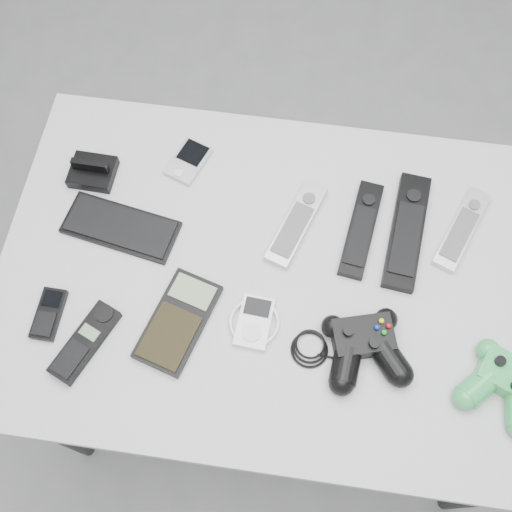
# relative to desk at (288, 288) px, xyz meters

# --- Properties ---
(floor) EXTENTS (3.50, 3.50, 0.00)m
(floor) POSITION_rel_desk_xyz_m (0.06, 0.04, -0.70)
(floor) COLOR slate
(floor) RESTS_ON ground
(desk) EXTENTS (1.15, 0.74, 0.77)m
(desk) POSITION_rel_desk_xyz_m (0.00, 0.00, 0.00)
(desk) COLOR #ABABAE
(desk) RESTS_ON floor
(pda_keyboard) EXTENTS (0.24, 0.14, 0.01)m
(pda_keyboard) POSITION_rel_desk_xyz_m (-0.35, 0.05, 0.07)
(pda_keyboard) COLOR black
(pda_keyboard) RESTS_ON desk
(dock_bracket) EXTENTS (0.09, 0.08, 0.05)m
(dock_bracket) POSITION_rel_desk_xyz_m (-0.44, 0.17, 0.09)
(dock_bracket) COLOR black
(dock_bracket) RESTS_ON desk
(pda) EXTENTS (0.10, 0.12, 0.02)m
(pda) POSITION_rel_desk_xyz_m (-0.24, 0.23, 0.07)
(pda) COLOR #AAABB2
(pda) RESTS_ON desk
(remote_silver_a) EXTENTS (0.11, 0.20, 0.02)m
(remote_silver_a) POSITION_rel_desk_xyz_m (0.00, 0.11, 0.08)
(remote_silver_a) COLOR #AAABB2
(remote_silver_a) RESTS_ON desk
(remote_black_a) EXTENTS (0.08, 0.22, 0.02)m
(remote_black_a) POSITION_rel_desk_xyz_m (0.13, 0.12, 0.08)
(remote_black_a) COLOR black
(remote_black_a) RESTS_ON desk
(remote_black_b) EXTENTS (0.09, 0.26, 0.02)m
(remote_black_b) POSITION_rel_desk_xyz_m (0.22, 0.12, 0.08)
(remote_black_b) COLOR black
(remote_black_b) RESTS_ON desk
(remote_silver_b) EXTENTS (0.12, 0.20, 0.02)m
(remote_silver_b) POSITION_rel_desk_xyz_m (0.33, 0.14, 0.08)
(remote_silver_b) COLOR #B2B3B9
(remote_silver_b) RESTS_ON desk
(mobile_phone) EXTENTS (0.05, 0.10, 0.02)m
(mobile_phone) POSITION_rel_desk_xyz_m (-0.44, -0.15, 0.08)
(mobile_phone) COLOR black
(mobile_phone) RESTS_ON desk
(cordless_handset) EXTENTS (0.11, 0.17, 0.02)m
(cordless_handset) POSITION_rel_desk_xyz_m (-0.36, -0.19, 0.08)
(cordless_handset) COLOR black
(cordless_handset) RESTS_ON desk
(calculator) EXTENTS (0.15, 0.21, 0.02)m
(calculator) POSITION_rel_desk_xyz_m (-0.20, -0.13, 0.08)
(calculator) COLOR black
(calculator) RESTS_ON desk
(mp3_player) EXTENTS (0.10, 0.11, 0.02)m
(mp3_player) POSITION_rel_desk_xyz_m (-0.05, -0.11, 0.08)
(mp3_player) COLOR silver
(mp3_player) RESTS_ON desk
(controller_black) EXTENTS (0.30, 0.23, 0.05)m
(controller_black) POSITION_rel_desk_xyz_m (0.15, -0.13, 0.09)
(controller_black) COLOR black
(controller_black) RESTS_ON desk
(controller_green) EXTENTS (0.20, 0.20, 0.05)m
(controller_green) POSITION_rel_desk_xyz_m (0.40, -0.16, 0.09)
(controller_green) COLOR #268E43
(controller_green) RESTS_ON desk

